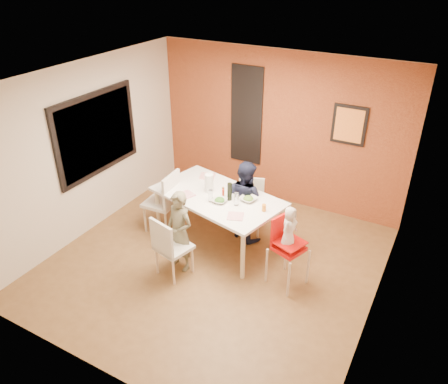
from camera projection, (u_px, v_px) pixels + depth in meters
The scene contains 35 objects.
ground at pixel (214, 262), 6.49m from camera, with size 4.50×4.50×0.00m, color brown.
ceiling at pixel (212, 81), 5.17m from camera, with size 4.50×4.50×0.02m, color silver.
wall_back at pixel (278, 129), 7.55m from camera, with size 4.50×0.02×2.70m, color beige.
wall_front at pixel (93, 279), 4.11m from camera, with size 4.50×0.02×2.70m, color beige.
wall_left at pixel (88, 149), 6.78m from camera, with size 0.02×4.50×2.70m, color beige.
wall_right at pixel (387, 227), 4.88m from camera, with size 0.02×4.50×2.70m, color beige.
brick_accent_wall at pixel (278, 129), 7.53m from camera, with size 4.50×0.02×2.70m, color maroon.
picture_window_frame at pixel (97, 134), 6.82m from camera, with size 0.05×1.70×1.30m, color black.
picture_window_pane at pixel (98, 134), 6.82m from camera, with size 0.02×1.55×1.15m, color black.
glassblock_strip at pixel (247, 116), 7.70m from camera, with size 0.55×0.03×1.70m, color silver.
glassblock_surround at pixel (246, 116), 7.70m from camera, with size 0.60×0.03×1.76m, color black.
art_print_frame at pixel (349, 125), 6.87m from camera, with size 0.54×0.03×0.64m, color black.
art_print_canvas at pixel (349, 125), 6.86m from camera, with size 0.44×0.01×0.54m, color orange.
dining_table at pixel (217, 199), 6.64m from camera, with size 2.14×1.49×0.81m.
chair_near at pixel (169, 245), 5.98m from camera, with size 0.53×0.53×0.94m.
chair_far at pixel (250, 202), 7.05m from camera, with size 0.52×0.52×0.88m.
chair_left at pixel (165, 199), 6.97m from camera, with size 0.52×0.52×1.04m.
high_chair at pixel (286, 244), 5.83m from camera, with size 0.54×0.54×1.03m.
child_near at pixel (180, 232), 6.11m from camera, with size 0.45×0.29×1.22m, color brown.
child_far at pixel (245, 200), 6.78m from camera, with size 0.64×0.50×1.31m, color black.
toddler at pixel (289, 228), 5.67m from camera, with size 0.29×0.19×0.60m, color silver.
plate_near_left at pixel (186, 195), 6.61m from camera, with size 0.22×0.22×0.01m, color white.
plate_far_mid at pixel (238, 188), 6.78m from camera, with size 0.23×0.23×0.01m, color silver.
plate_near_right at pixel (235, 216), 6.07m from camera, with size 0.22×0.22×0.01m, color white.
plate_far_left at pixel (207, 176), 7.15m from camera, with size 0.24×0.24×0.01m, color white.
salad_bowl_a at pixel (220, 201), 6.41m from camera, with size 0.22×0.22×0.05m, color silver.
salad_bowl_b at pixel (248, 199), 6.45m from camera, with size 0.24×0.24×0.06m, color white.
wine_bottle at pixel (230, 192), 6.42m from camera, with size 0.07×0.07×0.27m, color black.
wine_glass_a at pixel (211, 196), 6.39m from camera, with size 0.07×0.07×0.19m, color silver.
wine_glass_b at pixel (236, 199), 6.31m from camera, with size 0.07×0.07×0.20m, color white.
paper_towel_roll at pixel (209, 183), 6.63m from camera, with size 0.13×0.13×0.29m, color silver.
condiment_red at pixel (223, 194), 6.50m from camera, with size 0.04×0.04×0.14m, color red.
condiment_green at pixel (230, 194), 6.49m from camera, with size 0.04×0.04×0.15m, color #3A7326.
condiment_brown at pixel (223, 192), 6.54m from camera, with size 0.04×0.04×0.15m, color brown.
sippy_cup at pixel (264, 208), 6.18m from camera, with size 0.06×0.06×0.10m, color orange.
Camera 1 is at (2.62, -4.45, 4.07)m, focal length 35.00 mm.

